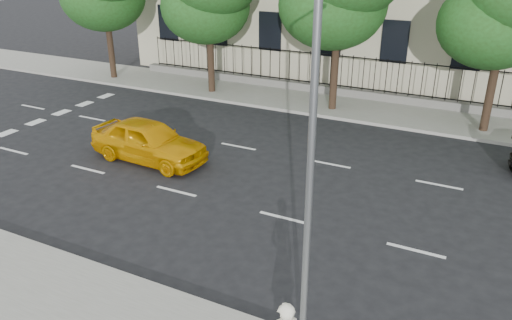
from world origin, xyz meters
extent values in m
plane|color=black|center=(0.00, 0.00, 0.00)|extent=(120.00, 120.00, 0.00)
cube|color=gray|center=(0.00, 14.00, 0.07)|extent=(60.00, 4.00, 0.15)
cube|color=slate|center=(0.00, 15.70, 0.35)|extent=(30.00, 0.50, 0.40)
cube|color=black|center=(0.00, 15.70, 0.65)|extent=(28.80, 0.05, 0.05)
cube|color=black|center=(0.00, 15.70, 2.25)|extent=(28.80, 0.05, 0.05)
cylinder|color=slate|center=(2.50, -2.30, 4.15)|extent=(0.14, 0.14, 8.00)
cylinder|color=#382619|center=(-16.00, 13.20, 1.72)|extent=(0.36, 0.36, 3.15)
cylinder|color=#382619|center=(-9.00, 13.20, 1.64)|extent=(0.36, 0.36, 2.97)
ellipsoid|color=#214517|center=(-9.40, 13.50, 4.62)|extent=(4.75, 4.75, 3.90)
cylinder|color=#382619|center=(-2.00, 13.20, 1.81)|extent=(0.36, 0.36, 3.32)
ellipsoid|color=#214517|center=(-2.40, 13.50, 5.09)|extent=(5.13, 5.13, 4.21)
cylinder|color=#382619|center=(5.00, 13.20, 1.69)|extent=(0.36, 0.36, 3.08)
ellipsoid|color=#214517|center=(4.60, 13.50, 4.67)|extent=(4.56, 4.56, 3.74)
imported|color=#DC9404|center=(-6.43, 4.26, 0.81)|extent=(4.85, 2.17, 1.62)
camera|label=1|loc=(5.18, -9.87, 7.90)|focal=35.00mm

